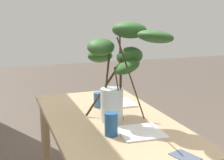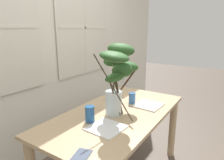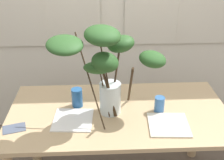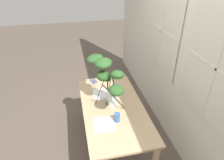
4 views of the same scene
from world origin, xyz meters
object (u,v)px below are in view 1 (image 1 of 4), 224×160
at_px(dining_table, 109,136).
at_px(drinking_glass_blue_right, 98,100).
at_px(vase_with_branches, 120,62).
at_px(plate_square_left, 141,132).
at_px(drinking_glass_blue_left, 111,124).
at_px(plate_square_right, 117,103).

relative_size(dining_table, drinking_glass_blue_right, 13.78).
bearing_deg(vase_with_branches, plate_square_left, -170.63).
xyz_separation_m(vase_with_branches, drinking_glass_blue_left, (-0.22, 0.14, -0.33)).
height_order(dining_table, drinking_glass_blue_left, drinking_glass_blue_left).
distance_m(drinking_glass_blue_left, drinking_glass_blue_right, 0.58).
xyz_separation_m(dining_table, drinking_glass_blue_right, (0.28, -0.01, 0.19)).
height_order(dining_table, plate_square_right, plate_square_right).
bearing_deg(plate_square_left, drinking_glass_blue_left, 83.09).
bearing_deg(drinking_glass_blue_left, plate_square_left, -96.91).
bearing_deg(plate_square_right, dining_table, 150.36).
height_order(plate_square_left, plate_square_right, plate_square_right).
distance_m(vase_with_branches, plate_square_left, 0.46).
bearing_deg(plate_square_right, vase_with_branches, 161.94).
distance_m(dining_table, plate_square_left, 0.35).
relative_size(drinking_glass_blue_right, plate_square_right, 0.43).
relative_size(dining_table, plate_square_right, 5.95).
bearing_deg(dining_table, drinking_glass_blue_right, -2.40).
bearing_deg(drinking_glass_blue_left, drinking_glass_blue_right, -9.66).
xyz_separation_m(drinking_glass_blue_left, drinking_glass_blue_right, (0.57, -0.10, -0.01)).
height_order(vase_with_branches, plate_square_right, vase_with_branches).
distance_m(vase_with_branches, plate_square_right, 0.56).
relative_size(drinking_glass_blue_right, plate_square_left, 0.43).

